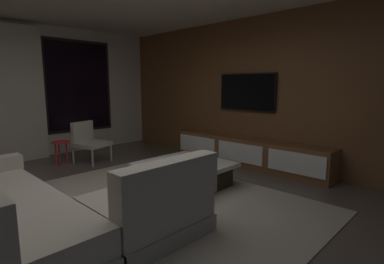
{
  "coord_description": "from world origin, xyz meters",
  "views": [
    {
      "loc": [
        -1.76,
        -2.88,
        1.47
      ],
      "look_at": [
        1.55,
        0.31,
        0.75
      ],
      "focal_mm": 27.76,
      "sensor_mm": 36.0,
      "label": 1
    }
  ],
  "objects_px": {
    "side_stool": "(61,146)",
    "media_console": "(249,153)",
    "accent_chair_near_window": "(88,140)",
    "sectional_couch": "(46,212)",
    "book_stack_on_coffee_table": "(190,156)",
    "mounted_tv": "(247,92)",
    "coffee_table": "(185,174)"
  },
  "relations": [
    {
      "from": "coffee_table",
      "to": "book_stack_on_coffee_table",
      "type": "relative_size",
      "value": 4.52
    },
    {
      "from": "sectional_couch",
      "to": "book_stack_on_coffee_table",
      "type": "xyz_separation_m",
      "value": [
        2.2,
        0.26,
        0.11
      ]
    },
    {
      "from": "coffee_table",
      "to": "mounted_tv",
      "type": "xyz_separation_m",
      "value": [
        1.78,
        0.15,
        1.16
      ]
    },
    {
      "from": "book_stack_on_coffee_table",
      "to": "media_console",
      "type": "bearing_deg",
      "value": -5.88
    },
    {
      "from": "book_stack_on_coffee_table",
      "to": "mounted_tv",
      "type": "xyz_separation_m",
      "value": [
        1.58,
        0.05,
        0.95
      ]
    },
    {
      "from": "coffee_table",
      "to": "accent_chair_near_window",
      "type": "height_order",
      "value": "accent_chair_near_window"
    },
    {
      "from": "coffee_table",
      "to": "book_stack_on_coffee_table",
      "type": "height_order",
      "value": "book_stack_on_coffee_table"
    },
    {
      "from": "side_stool",
      "to": "media_console",
      "type": "xyz_separation_m",
      "value": [
        2.37,
        -2.51,
        -0.12
      ]
    },
    {
      "from": "sectional_couch",
      "to": "media_console",
      "type": "relative_size",
      "value": 0.81
    },
    {
      "from": "sectional_couch",
      "to": "media_console",
      "type": "bearing_deg",
      "value": 1.8
    },
    {
      "from": "accent_chair_near_window",
      "to": "mounted_tv",
      "type": "xyz_separation_m",
      "value": [
        2.06,
        -2.21,
        0.92
      ]
    },
    {
      "from": "book_stack_on_coffee_table",
      "to": "side_stool",
      "type": "bearing_deg",
      "value": 112.43
    },
    {
      "from": "mounted_tv",
      "to": "media_console",
      "type": "bearing_deg",
      "value": -132.37
    },
    {
      "from": "accent_chair_near_window",
      "to": "book_stack_on_coffee_table",
      "type": "bearing_deg",
      "value": -77.93
    },
    {
      "from": "side_stool",
      "to": "mounted_tv",
      "type": "bearing_deg",
      "value": -42.17
    },
    {
      "from": "accent_chair_near_window",
      "to": "media_console",
      "type": "bearing_deg",
      "value": -52.03
    },
    {
      "from": "sectional_couch",
      "to": "mounted_tv",
      "type": "bearing_deg",
      "value": 4.72
    },
    {
      "from": "media_console",
      "to": "mounted_tv",
      "type": "bearing_deg",
      "value": 47.63
    },
    {
      "from": "sectional_couch",
      "to": "accent_chair_near_window",
      "type": "relative_size",
      "value": 3.21
    },
    {
      "from": "coffee_table",
      "to": "side_stool",
      "type": "height_order",
      "value": "side_stool"
    },
    {
      "from": "accent_chair_near_window",
      "to": "side_stool",
      "type": "height_order",
      "value": "accent_chair_near_window"
    },
    {
      "from": "sectional_couch",
      "to": "accent_chair_near_window",
      "type": "height_order",
      "value": "sectional_couch"
    },
    {
      "from": "coffee_table",
      "to": "media_console",
      "type": "relative_size",
      "value": 0.37
    },
    {
      "from": "coffee_table",
      "to": "accent_chair_near_window",
      "type": "bearing_deg",
      "value": 96.82
    },
    {
      "from": "coffee_table",
      "to": "media_console",
      "type": "height_order",
      "value": "media_console"
    },
    {
      "from": "sectional_couch",
      "to": "book_stack_on_coffee_table",
      "type": "height_order",
      "value": "sectional_couch"
    },
    {
      "from": "coffee_table",
      "to": "book_stack_on_coffee_table",
      "type": "bearing_deg",
      "value": 25.45
    },
    {
      "from": "accent_chair_near_window",
      "to": "side_stool",
      "type": "bearing_deg",
      "value": 168.17
    },
    {
      "from": "sectional_couch",
      "to": "media_console",
      "type": "distance_m",
      "value": 3.59
    },
    {
      "from": "sectional_couch",
      "to": "mounted_tv",
      "type": "relative_size",
      "value": 2.11
    },
    {
      "from": "side_stool",
      "to": "accent_chair_near_window",
      "type": "bearing_deg",
      "value": -11.83
    },
    {
      "from": "accent_chair_near_window",
      "to": "media_console",
      "type": "height_order",
      "value": "accent_chair_near_window"
    }
  ]
}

